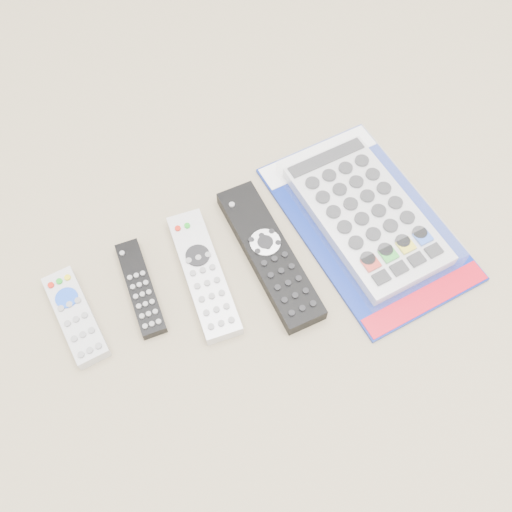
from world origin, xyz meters
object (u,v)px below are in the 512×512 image
remote_large_black (269,254)px  remote_small_grey (76,316)px  jumbo_remote_packaged (366,214)px  remote_silver_dvd (203,274)px  remote_slim_black (141,288)px

remote_large_black → remote_small_grey: bearing=174.4°
jumbo_remote_packaged → remote_silver_dvd: bearing=173.6°
remote_small_grey → remote_slim_black: bearing=-1.8°
remote_silver_dvd → jumbo_remote_packaged: (0.26, -0.04, 0.01)m
remote_small_grey → remote_silver_dvd: size_ratio=0.69×
remote_slim_black → remote_large_black: 0.19m
jumbo_remote_packaged → remote_large_black: bearing=175.7°
remote_slim_black → remote_silver_dvd: size_ratio=0.74×
remote_small_grey → remote_slim_black: size_ratio=0.94×
remote_slim_black → jumbo_remote_packaged: 0.36m
jumbo_remote_packaged → remote_small_grey: bearing=173.0°
remote_silver_dvd → jumbo_remote_packaged: 0.26m
remote_small_grey → remote_large_black: bearing=-9.5°
remote_small_grey → jumbo_remote_packaged: (0.45, -0.07, 0.01)m
remote_silver_dvd → remote_large_black: size_ratio=0.85×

